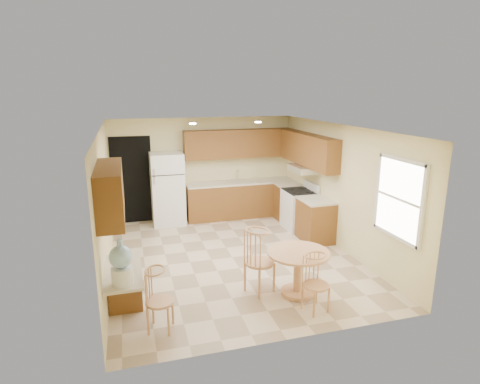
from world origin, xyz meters
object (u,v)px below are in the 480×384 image
object	(u,v)px
refrigerator	(168,189)
chair_table_b	(319,281)
dining_table	(298,266)
chair_desk	(160,297)
chair_table_a	(262,257)
stove	(299,209)
water_crock	(121,264)

from	to	relation	value
refrigerator	chair_table_b	world-z (taller)	refrigerator
dining_table	chair_desk	world-z (taller)	chair_desk
refrigerator	chair_table_a	xyz separation A→B (m)	(1.02, -3.92, -0.22)
stove	dining_table	size ratio (longest dim) A/B	1.12
refrigerator	chair_desk	world-z (taller)	refrigerator
refrigerator	chair_desk	distance (m)	4.58
chair_desk	stove	bearing A→B (deg)	151.93
stove	chair_desk	world-z (taller)	stove
chair_table_b	refrigerator	bearing A→B (deg)	-84.44
dining_table	chair_table_a	world-z (taller)	chair_table_a
chair_table_b	chair_desk	xyz separation A→B (m)	(-2.22, 0.15, 0.01)
chair_table_a	chair_table_b	distance (m)	0.98
chair_table_a	chair_desk	world-z (taller)	chair_table_a
refrigerator	dining_table	bearing A→B (deg)	-68.86
dining_table	chair_desk	size ratio (longest dim) A/B	1.13
chair_table_a	chair_desk	xyz separation A→B (m)	(-1.62, -0.62, -0.11)
stove	water_crock	xyz separation A→B (m)	(-3.92, -3.30, 0.57)
chair_table_b	chair_desk	bearing A→B (deg)	-17.39
refrigerator	stove	bearing A→B (deg)	-22.99
dining_table	water_crock	bearing A→B (deg)	-170.21
stove	water_crock	distance (m)	5.16
chair_desk	water_crock	xyz separation A→B (m)	(-0.45, 0.01, 0.51)
chair_table_a	chair_table_b	bearing A→B (deg)	11.93
chair_table_a	water_crock	distance (m)	2.20
chair_table_b	chair_desk	world-z (taller)	chair_desk
dining_table	water_crock	distance (m)	2.72
dining_table	chair_table_b	world-z (taller)	chair_table_b
refrigerator	chair_table_b	bearing A→B (deg)	-70.89
dining_table	refrigerator	bearing A→B (deg)	111.14
stove	water_crock	bearing A→B (deg)	-139.94
water_crock	refrigerator	bearing A→B (deg)	76.92
refrigerator	chair_desk	size ratio (longest dim) A/B	1.99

